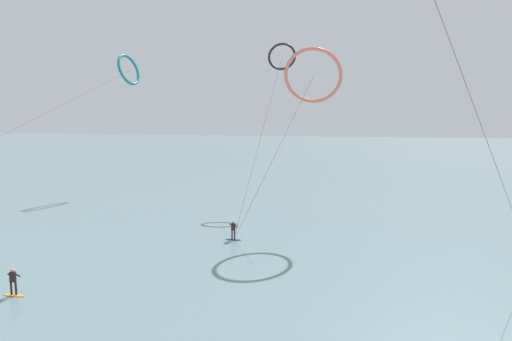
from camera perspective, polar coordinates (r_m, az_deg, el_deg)
name	(u,v)px	position (r m, az deg, el deg)	size (l,w,h in m)	color
sea_water	(325,158)	(108.44, 8.89, 1.59)	(400.00, 200.00, 0.08)	slate
surfer_navy	(233,232)	(38.26, -2.96, -7.92)	(1.40, 0.69, 1.70)	navy
surfer_amber	(13,284)	(30.80, -28.95, -12.72)	(1.40, 0.62, 1.70)	orange
kite_charcoal	(282,57)	(56.45, 3.37, 14.52)	(3.55, 20.38, 19.71)	black
kite_coral	(313,76)	(41.89, 7.39, 12.09)	(8.95, 7.32, 16.90)	#EA7260
kite_teal	(128,70)	(66.25, -16.23, 12.41)	(3.01, 52.08, 19.29)	teal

